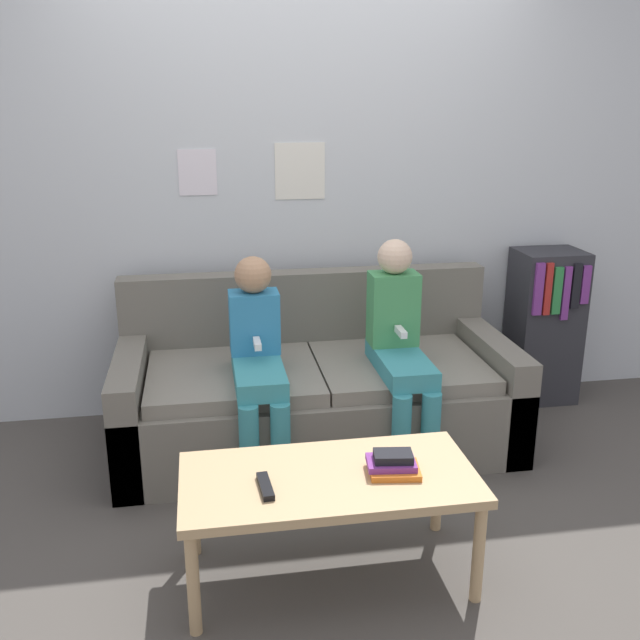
# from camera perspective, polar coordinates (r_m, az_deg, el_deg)

# --- Properties ---
(ground_plane) EXTENTS (10.00, 10.00, 0.00)m
(ground_plane) POSITION_cam_1_polar(r_m,az_deg,el_deg) (3.36, 1.27, -14.00)
(ground_plane) COLOR #4C4742
(wall_back) EXTENTS (8.00, 0.06, 2.60)m
(wall_back) POSITION_cam_1_polar(r_m,az_deg,el_deg) (3.99, -1.67, 10.97)
(wall_back) COLOR silver
(wall_back) RESTS_ON ground_plane
(couch) EXTENTS (2.00, 0.91, 0.84)m
(couch) POSITION_cam_1_polar(r_m,az_deg,el_deg) (3.74, -0.37, -5.81)
(couch) COLOR #6B665B
(couch) RESTS_ON ground_plane
(coffee_table) EXTENTS (1.08, 0.53, 0.43)m
(coffee_table) POSITION_cam_1_polar(r_m,az_deg,el_deg) (2.69, 0.72, -13.14)
(coffee_table) COLOR tan
(coffee_table) RESTS_ON ground_plane
(person_left) EXTENTS (0.24, 0.61, 1.03)m
(person_left) POSITION_cam_1_polar(r_m,az_deg,el_deg) (3.39, -5.02, -2.86)
(person_left) COLOR teal
(person_left) RESTS_ON ground_plane
(person_right) EXTENTS (0.24, 0.61, 1.09)m
(person_right) POSITION_cam_1_polar(r_m,az_deg,el_deg) (3.50, 6.40, -1.78)
(person_right) COLOR teal
(person_right) RESTS_ON ground_plane
(tv_remote) EXTENTS (0.05, 0.17, 0.02)m
(tv_remote) POSITION_cam_1_polar(r_m,az_deg,el_deg) (2.58, -4.39, -13.12)
(tv_remote) COLOR black
(tv_remote) RESTS_ON coffee_table
(book_stack) EXTENTS (0.21, 0.17, 0.08)m
(book_stack) POSITION_cam_1_polar(r_m,az_deg,el_deg) (2.68, 5.86, -11.40)
(book_stack) COLOR orange
(book_stack) RESTS_ON coffee_table
(bookshelf) EXTENTS (0.38, 0.33, 0.91)m
(bookshelf) POSITION_cam_1_polar(r_m,az_deg,el_deg) (4.41, 17.48, -0.43)
(bookshelf) COLOR #2D2D33
(bookshelf) RESTS_ON ground_plane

